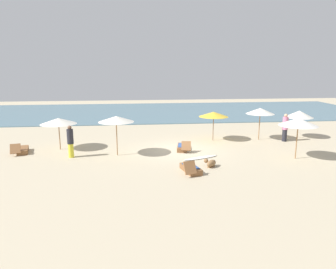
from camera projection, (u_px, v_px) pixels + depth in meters
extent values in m
plane|color=#BCAD8E|center=(181.00, 150.00, 19.83)|extent=(60.00, 60.00, 0.00)
cube|color=slate|center=(159.00, 112.00, 36.34)|extent=(48.00, 16.00, 0.06)
cylinder|color=olive|center=(59.00, 134.00, 19.80)|extent=(0.06, 0.06, 1.94)
cone|color=silver|center=(58.00, 121.00, 19.63)|extent=(2.21, 2.21, 0.37)
cylinder|color=olive|center=(298.00, 125.00, 23.06)|extent=(0.05, 0.05, 1.94)
cone|color=silver|center=(299.00, 114.00, 22.89)|extent=(1.97, 1.97, 0.49)
cylinder|color=olive|center=(259.00, 124.00, 22.43)|extent=(0.06, 0.06, 2.21)
cone|color=silver|center=(260.00, 111.00, 22.23)|extent=(1.97, 1.97, 0.41)
cylinder|color=brown|center=(213.00, 127.00, 22.21)|extent=(0.05, 0.05, 1.98)
cone|color=gold|center=(214.00, 114.00, 22.02)|extent=(2.03, 2.03, 0.34)
cylinder|color=olive|center=(117.00, 136.00, 18.45)|extent=(0.06, 0.06, 2.28)
cone|color=silver|center=(116.00, 119.00, 18.23)|extent=(2.06, 2.06, 0.34)
cylinder|color=olive|center=(297.00, 139.00, 17.77)|extent=(0.06, 0.06, 2.27)
cone|color=white|center=(298.00, 122.00, 17.56)|extent=(2.11, 2.11, 0.42)
cube|color=brown|center=(23.00, 150.00, 19.25)|extent=(0.96, 1.60, 0.28)
cube|color=brown|center=(15.00, 149.00, 18.51)|extent=(0.68, 0.63, 0.51)
cube|color=brown|center=(191.00, 169.00, 15.73)|extent=(0.94, 1.60, 0.28)
cube|color=brown|center=(190.00, 168.00, 14.99)|extent=(0.65, 0.52, 0.59)
cube|color=#2D4C8C|center=(191.00, 166.00, 15.70)|extent=(0.75, 1.14, 0.03)
cube|color=brown|center=(182.00, 148.00, 19.87)|extent=(0.86, 1.58, 0.28)
cube|color=brown|center=(186.00, 146.00, 19.15)|extent=(0.65, 0.60, 0.52)
cube|color=#2D4C8C|center=(182.00, 145.00, 19.83)|extent=(0.69, 1.13, 0.03)
cylinder|color=#26262D|center=(284.00, 135.00, 22.07)|extent=(0.37, 0.37, 0.83)
cylinder|color=#D17299|center=(285.00, 123.00, 21.89)|extent=(0.44, 0.44, 0.87)
sphere|color=tan|center=(286.00, 115.00, 21.78)|extent=(0.24, 0.24, 0.24)
cylinder|color=yellow|center=(71.00, 150.00, 18.18)|extent=(0.42, 0.42, 0.80)
cylinder|color=#26262D|center=(70.00, 137.00, 18.01)|extent=(0.50, 0.50, 0.84)
sphere|color=brown|center=(70.00, 127.00, 17.90)|extent=(0.23, 0.23, 0.23)
cube|color=olive|center=(211.00, 167.00, 16.51)|extent=(0.48, 0.50, 0.04)
ellipsoid|color=olive|center=(211.00, 163.00, 16.47)|extent=(0.75, 0.79, 0.34)
sphere|color=olive|center=(206.00, 161.00, 16.68)|extent=(0.24, 0.24, 0.24)
ellipsoid|color=silver|center=(201.00, 158.00, 18.06)|extent=(2.22, 1.20, 0.07)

